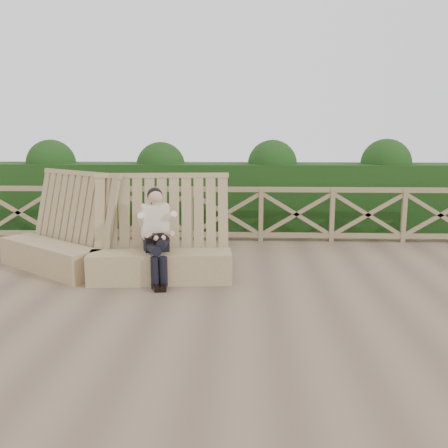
{
  "coord_description": "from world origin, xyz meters",
  "views": [
    {
      "loc": [
        0.38,
        -6.49,
        2.14
      ],
      "look_at": [
        0.1,
        0.4,
        0.9
      ],
      "focal_mm": 40.0,
      "sensor_mm": 36.0,
      "label": 1
    }
  ],
  "objects": [
    {
      "name": "hedge",
      "position": [
        0.0,
        4.7,
        0.75
      ],
      "size": [
        12.0,
        1.2,
        1.5
      ],
      "primitive_type": "cube",
      "color": "black",
      "rests_on": "ground"
    },
    {
      "name": "ground",
      "position": [
        0.0,
        0.0,
        0.0
      ],
      "size": [
        60.0,
        60.0,
        0.0
      ],
      "primitive_type": "plane",
      "color": "brown",
      "rests_on": "ground"
    },
    {
      "name": "guardrail",
      "position": [
        0.0,
        3.5,
        0.55
      ],
      "size": [
        10.1,
        0.09,
        1.1
      ],
      "color": "olive",
      "rests_on": "ground"
    },
    {
      "name": "woman",
      "position": [
        -0.9,
        0.58,
        0.74
      ],
      "size": [
        0.51,
        0.88,
        1.38
      ],
      "rotation": [
        0.0,
        0.0,
        0.34
      ],
      "color": "black",
      "rests_on": "ground"
    },
    {
      "name": "bench",
      "position": [
        -1.76,
        0.9,
        0.4
      ],
      "size": [
        3.9,
        1.9,
        1.58
      ],
      "rotation": [
        0.0,
        0.0,
        -0.28
      ],
      "color": "olive",
      "rests_on": "ground"
    }
  ]
}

